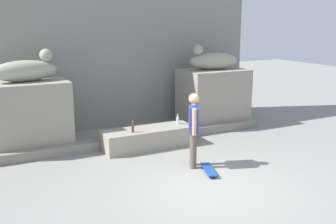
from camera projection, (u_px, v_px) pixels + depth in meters
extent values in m
plane|color=gray|center=(207.00, 187.00, 7.68)|extent=(40.00, 40.00, 0.00)
cube|color=gray|center=(111.00, 24.00, 11.73)|extent=(9.21, 0.60, 6.23)
cube|color=gray|center=(28.00, 116.00, 9.76)|extent=(1.97, 1.37, 1.74)
cube|color=gray|center=(213.00, 97.00, 12.18)|extent=(1.97, 1.37, 1.74)
ellipsoid|color=#A09E8A|center=(25.00, 71.00, 9.50)|extent=(1.67, 0.81, 0.52)
sphere|color=#A09E8A|center=(46.00, 55.00, 9.74)|extent=(0.32, 0.32, 0.32)
ellipsoid|color=#A09E8A|center=(214.00, 61.00, 11.92)|extent=(1.66, 0.75, 0.52)
sphere|color=#A09E8A|center=(198.00, 50.00, 11.66)|extent=(0.32, 0.32, 0.32)
cube|color=gray|center=(149.00, 138.00, 10.07)|extent=(2.39, 0.80, 0.50)
cylinder|color=brown|center=(193.00, 148.00, 8.76)|extent=(0.14, 0.14, 0.82)
cylinder|color=brown|center=(193.00, 151.00, 8.56)|extent=(0.14, 0.14, 0.82)
cube|color=#333F99|center=(194.00, 119.00, 8.51)|extent=(0.34, 0.41, 0.56)
sphere|color=tan|center=(194.00, 99.00, 8.40)|extent=(0.23, 0.23, 0.23)
cylinder|color=tan|center=(193.00, 117.00, 8.73)|extent=(0.09, 0.09, 0.58)
cylinder|color=tan|center=(194.00, 122.00, 8.29)|extent=(0.09, 0.09, 0.58)
cube|color=navy|center=(209.00, 169.00, 8.40)|extent=(0.45, 0.82, 0.02)
cylinder|color=white|center=(216.00, 176.00, 8.13)|extent=(0.05, 0.06, 0.06)
cylinder|color=white|center=(209.00, 177.00, 8.11)|extent=(0.05, 0.06, 0.06)
cylinder|color=white|center=(209.00, 166.00, 8.71)|extent=(0.05, 0.06, 0.06)
cylinder|color=white|center=(203.00, 166.00, 8.69)|extent=(0.05, 0.06, 0.06)
cylinder|color=#593314|center=(133.00, 128.00, 9.64)|extent=(0.07, 0.07, 0.21)
cylinder|color=#593314|center=(133.00, 123.00, 9.61)|extent=(0.03, 0.03, 0.06)
cylinder|color=yellow|center=(133.00, 121.00, 9.60)|extent=(0.04, 0.04, 0.01)
cylinder|color=silver|center=(178.00, 120.00, 10.42)|extent=(0.07, 0.07, 0.20)
cylinder|color=silver|center=(178.00, 116.00, 10.39)|extent=(0.03, 0.03, 0.06)
cylinder|color=yellow|center=(178.00, 114.00, 10.39)|extent=(0.04, 0.04, 0.01)
cube|color=gray|center=(141.00, 138.00, 10.53)|extent=(7.47, 0.50, 0.24)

